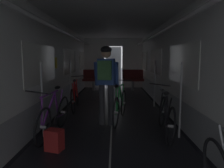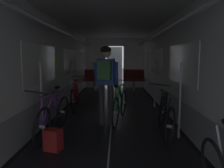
# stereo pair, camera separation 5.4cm
# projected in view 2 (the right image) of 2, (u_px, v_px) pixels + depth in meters

# --- Properties ---
(train_car_shell) EXTENTS (3.14, 12.34, 2.57)m
(train_car_shell) POSITION_uv_depth(u_px,v_px,m) (112.00, 49.00, 5.36)
(train_car_shell) COLOR black
(train_car_shell) RESTS_ON ground
(bench_seat_far_left) EXTENTS (0.98, 0.51, 0.95)m
(bench_seat_far_left) POSITION_uv_depth(u_px,v_px,m) (95.00, 78.00, 9.95)
(bench_seat_far_left) COLOR gray
(bench_seat_far_left) RESTS_ON ground
(bench_seat_far_right) EXTENTS (0.98, 0.51, 0.95)m
(bench_seat_far_right) POSITION_uv_depth(u_px,v_px,m) (134.00, 78.00, 9.91)
(bench_seat_far_right) COLOR gray
(bench_seat_far_right) RESTS_ON ground
(bicycle_black) EXTENTS (0.44, 1.69, 0.95)m
(bicycle_black) POSITION_uv_depth(u_px,v_px,m) (165.00, 116.00, 4.13)
(bicycle_black) COLOR black
(bicycle_black) RESTS_ON ground
(bicycle_purple) EXTENTS (0.46, 1.69, 0.95)m
(bicycle_purple) POSITION_uv_depth(u_px,v_px,m) (53.00, 116.00, 4.12)
(bicycle_purple) COLOR black
(bicycle_purple) RESTS_ON ground
(bicycle_red) EXTENTS (0.44, 1.69, 0.95)m
(bicycle_red) POSITION_uv_depth(u_px,v_px,m) (75.00, 96.00, 6.22)
(bicycle_red) COLOR black
(bicycle_red) RESTS_ON ground
(person_cyclist_aisle) EXTENTS (0.55, 0.42, 1.73)m
(person_cyclist_aisle) POSITION_uv_depth(u_px,v_px,m) (106.00, 77.00, 4.68)
(person_cyclist_aisle) COLOR #2D2D33
(person_cyclist_aisle) RESTS_ON ground
(bicycle_green_in_aisle) EXTENTS (0.49, 1.67, 0.94)m
(bicycle_green_in_aisle) POSITION_uv_depth(u_px,v_px,m) (120.00, 105.00, 5.02)
(bicycle_green_in_aisle) COLOR black
(bicycle_green_in_aisle) RESTS_ON ground
(backpack_on_floor) EXTENTS (0.31, 0.27, 0.34)m
(backpack_on_floor) POSITION_uv_depth(u_px,v_px,m) (53.00, 140.00, 3.48)
(backpack_on_floor) COLOR maroon
(backpack_on_floor) RESTS_ON ground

